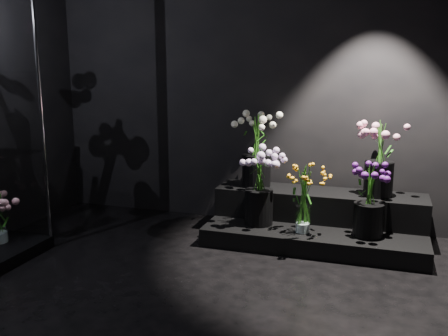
% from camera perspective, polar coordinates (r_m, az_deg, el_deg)
% --- Properties ---
extents(floor, '(4.00, 4.00, 0.00)m').
position_cam_1_polar(floor, '(3.46, -6.95, -15.42)').
color(floor, black).
rests_on(floor, ground).
extents(wall_back, '(4.00, 0.00, 4.00)m').
position_cam_1_polar(wall_back, '(4.96, 2.50, 9.81)').
color(wall_back, black).
rests_on(wall_back, floor).
extents(display_riser, '(1.91, 0.85, 0.42)m').
position_cam_1_polar(display_riser, '(4.64, 10.57, -5.92)').
color(display_riser, black).
rests_on(display_riser, floor).
extents(bouquet_orange_bells, '(0.30, 0.30, 0.57)m').
position_cam_1_polar(bouquet_orange_bells, '(4.28, 9.07, -3.53)').
color(bouquet_orange_bells, white).
rests_on(bouquet_orange_bells, display_riser).
extents(bouquet_lilac, '(0.43, 0.43, 0.68)m').
position_cam_1_polar(bouquet_lilac, '(4.43, 4.04, -1.53)').
color(bouquet_lilac, black).
rests_on(bouquet_lilac, display_riser).
extents(bouquet_purple, '(0.42, 0.42, 0.60)m').
position_cam_1_polar(bouquet_purple, '(4.30, 16.31, -3.30)').
color(bouquet_purple, black).
rests_on(bouquet_purple, display_riser).
extents(bouquet_cream_roses, '(0.54, 0.54, 0.72)m').
position_cam_1_polar(bouquet_cream_roses, '(4.72, 3.77, 2.82)').
color(bouquet_cream_roses, black).
rests_on(bouquet_cream_roses, display_riser).
extents(bouquet_pink_roses, '(0.41, 0.41, 0.66)m').
position_cam_1_polar(bouquet_pink_roses, '(4.57, 17.41, 1.64)').
color(bouquet_pink_roses, black).
rests_on(bouquet_pink_roses, display_riser).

